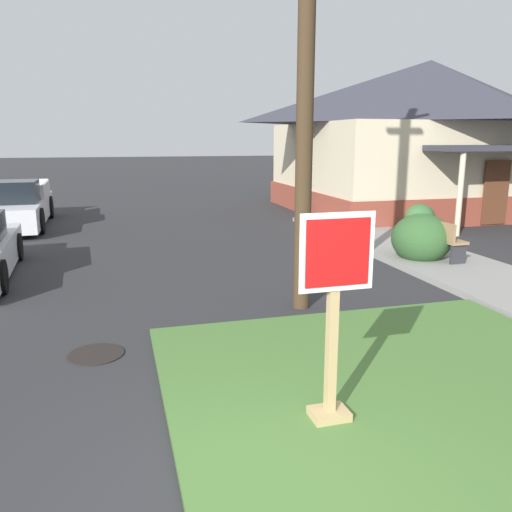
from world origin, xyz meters
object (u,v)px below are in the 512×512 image
stop_sign (333,324)px  street_bench (435,236)px  utility_pole (307,13)px  pickup_truck_white (13,207)px  manhole_cover (96,354)px

stop_sign → street_bench: (4.92, 5.65, -0.44)m
stop_sign → utility_pole: bearing=74.2°
pickup_truck_white → street_bench: bearing=-37.4°
pickup_truck_white → utility_pole: bearing=-58.8°
pickup_truck_white → manhole_cover: bearing=-75.9°
utility_pole → manhole_cover: bearing=-160.7°
street_bench → utility_pole: size_ratio=0.19×
stop_sign → utility_pole: (0.97, 3.45, 3.44)m
manhole_cover → stop_sign: bearing=-46.6°
pickup_truck_white → street_bench: size_ratio=3.40×
stop_sign → pickup_truck_white: bearing=110.5°
stop_sign → pickup_truck_white: stop_sign is taller
utility_pole → pickup_truck_white: bearing=121.2°
manhole_cover → pickup_truck_white: 11.23m
manhole_cover → utility_pole: size_ratio=0.08×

